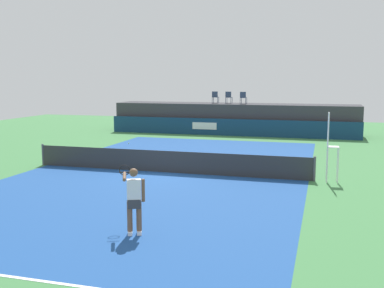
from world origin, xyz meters
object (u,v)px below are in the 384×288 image
net_post_near (43,155)px  net_post_far (314,169)px  spectator_chair_left (229,97)px  tennis_player (134,199)px  umpire_chair (330,142)px  tennis_ball (129,143)px  spectator_chair_center (243,97)px  spectator_chair_far_left (215,97)px

net_post_near → net_post_far: bearing=0.0°
spectator_chair_left → tennis_player: spectator_chair_left is taller
umpire_chair → tennis_ball: umpire_chair is taller
spectator_chair_center → tennis_ball: 9.82m
spectator_chair_far_left → net_post_near: spectator_chair_far_left is taller
tennis_player → spectator_chair_far_left: bearing=98.1°
spectator_chair_center → tennis_player: 22.92m
spectator_chair_left → net_post_far: 16.87m
spectator_chair_center → spectator_chair_far_left: bearing=170.6°
spectator_chair_center → net_post_far: size_ratio=0.89×
tennis_player → tennis_ball: bearing=114.4°
spectator_chair_center → net_post_near: bearing=-114.6°
net_post_far → tennis_ball: net_post_far is taller
umpire_chair → tennis_player: (-4.95, -7.79, -0.63)m
net_post_near → tennis_player: (8.01, -7.80, 0.46)m
tennis_ball → spectator_chair_left: bearing=58.2°
spectator_chair_center → tennis_player: spectator_chair_center is taller
spectator_chair_far_left → umpire_chair: size_ratio=0.32×
umpire_chair → tennis_ball: size_ratio=40.59×
spectator_chair_center → umpire_chair: (6.06, -15.04, -1.11)m
umpire_chair → spectator_chair_far_left: bearing=118.2°
tennis_player → tennis_ball: tennis_player is taller
spectator_chair_left → net_post_near: size_ratio=0.89×
spectator_chair_left → tennis_player: size_ratio=0.50×
spectator_chair_left → spectator_chair_center: bearing=-15.0°
spectator_chair_far_left → tennis_player: spectator_chair_far_left is taller
spectator_chair_left → net_post_far: size_ratio=0.89×
spectator_chair_far_left → tennis_ball: spectator_chair_far_left is taller
tennis_player → net_post_near: bearing=135.8°
spectator_chair_center → umpire_chair: bearing=-68.1°
spectator_chair_far_left → tennis_player: (3.32, -23.20, -1.73)m
net_post_far → tennis_player: 8.96m
net_post_far → tennis_player: bearing=-119.4°
net_post_near → tennis_ball: bearing=82.7°
spectator_chair_far_left → net_post_far: 17.36m
spectator_chair_center → net_post_near: spectator_chair_center is taller
tennis_ball → umpire_chair: bearing=-32.6°
spectator_chair_center → net_post_near: size_ratio=0.89×
spectator_chair_center → net_post_near: 16.69m
net_post_near → tennis_player: 11.19m
net_post_near → net_post_far: (12.40, 0.00, 0.00)m
spectator_chair_center → tennis_ball: size_ratio=13.06×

